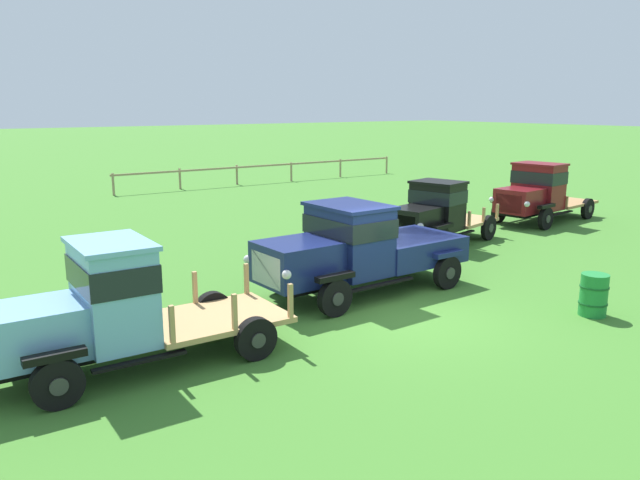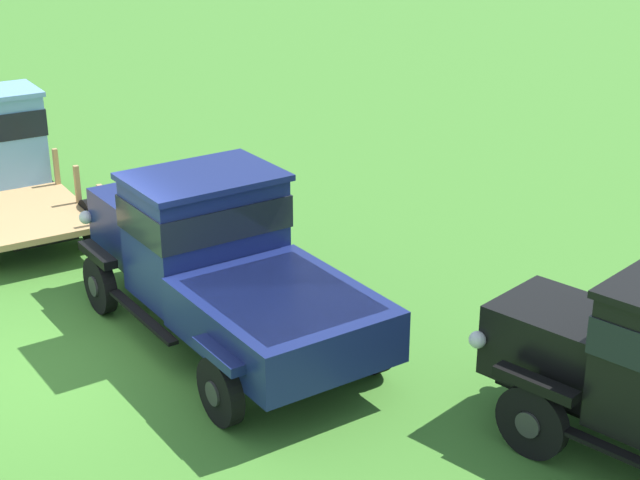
# 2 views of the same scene
# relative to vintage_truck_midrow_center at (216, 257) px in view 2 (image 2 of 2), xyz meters

# --- Properties ---
(ground_plane) EXTENTS (240.00, 240.00, 0.00)m
(ground_plane) POSITION_rel_vintage_truck_midrow_center_xyz_m (-0.27, -1.99, -1.10)
(ground_plane) COLOR #3D7528
(vintage_truck_midrow_center) EXTENTS (5.50, 2.42, 2.18)m
(vintage_truck_midrow_center) POSITION_rel_vintage_truck_midrow_center_xyz_m (0.00, 0.00, 0.00)
(vintage_truck_midrow_center) COLOR black
(vintage_truck_midrow_center) RESTS_ON ground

